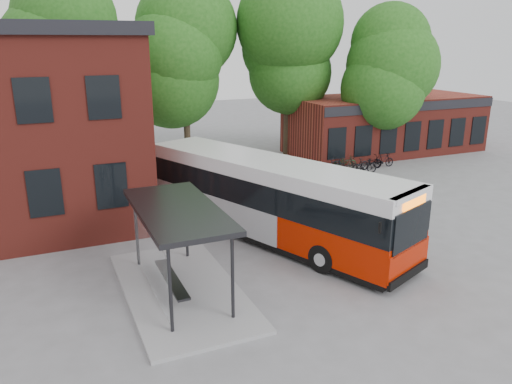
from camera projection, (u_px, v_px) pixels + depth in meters
name	position (u px, v px, depth m)	size (l,w,h in m)	color
ground	(290.00, 256.00, 18.83)	(100.00, 100.00, 0.00)	slate
shop_row	(385.00, 124.00, 36.28)	(14.00, 6.20, 4.00)	maroon
bus_shelter	(179.00, 250.00, 15.80)	(3.60, 7.00, 2.90)	#28282B
bike_rail	(348.00, 168.00, 31.10)	(5.20, 0.10, 0.38)	#28282B
tree_0	(73.00, 82.00, 28.93)	(7.92, 7.92, 11.00)	#1E5416
tree_1	(185.00, 82.00, 32.59)	(7.92, 7.92, 10.40)	#1E5416
tree_2	(288.00, 76.00, 34.32)	(7.92, 7.92, 11.00)	#1E5416
tree_3	(382.00, 91.00, 32.99)	(7.04, 7.04, 9.28)	#1E5416
city_bus	(269.00, 199.00, 20.32)	(2.70, 12.69, 3.22)	#B11700
bicycle_0	(304.00, 168.00, 30.01)	(0.63, 1.79, 0.94)	black
bicycle_1	(335.00, 167.00, 30.14)	(0.49, 1.72, 1.03)	black
bicycle_2	(330.00, 166.00, 30.58)	(0.61, 1.75, 0.92)	black
bicycle_3	(346.00, 166.00, 30.25)	(0.50, 1.76, 1.06)	black
bicycle_4	(345.00, 162.00, 31.79)	(0.53, 1.52, 0.80)	#0B381A
bicycle_5	(364.00, 166.00, 30.49)	(0.45, 1.58, 0.95)	black
bicycle_6	(371.00, 162.00, 31.51)	(0.58, 1.67, 0.88)	black
bicycle_7	(383.00, 160.00, 32.00)	(0.43, 1.51, 0.91)	black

